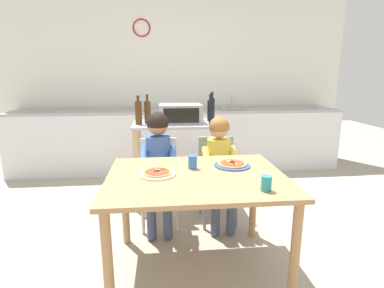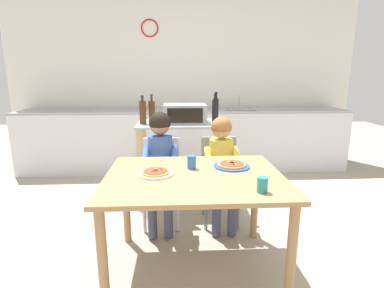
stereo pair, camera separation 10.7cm
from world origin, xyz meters
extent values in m
plane|color=#A89E8C|center=(0.00, 1.12, 0.00)|extent=(11.19, 11.19, 0.00)
cube|color=white|center=(0.00, 2.86, 1.35)|extent=(5.32, 0.12, 2.70)
torus|color=red|center=(-0.50, 2.79, 2.08)|extent=(0.26, 0.02, 0.26)
cube|color=silver|center=(0.00, 2.45, 0.43)|extent=(4.79, 0.60, 0.87)
cube|color=#9E9EA3|center=(0.00, 2.45, 0.88)|extent=(4.79, 0.60, 0.03)
cube|color=gray|center=(0.84, 2.45, 0.90)|extent=(0.40, 0.33, 0.02)
cylinder|color=#B7BABF|center=(0.84, 2.57, 1.00)|extent=(0.02, 0.02, 0.20)
cube|color=#B7BABF|center=(-0.06, 1.26, 0.89)|extent=(0.96, 0.58, 0.02)
cube|color=tan|center=(-0.06, 1.26, 0.32)|extent=(0.88, 0.53, 0.02)
cube|color=tan|center=(-0.50, 1.01, 0.44)|extent=(0.05, 0.05, 0.88)
cube|color=tan|center=(0.37, 1.01, 0.44)|extent=(0.05, 0.05, 0.88)
cube|color=tan|center=(-0.50, 1.51, 0.44)|extent=(0.05, 0.05, 0.88)
cube|color=tan|center=(0.37, 1.51, 0.44)|extent=(0.05, 0.05, 0.88)
cube|color=#999BA0|center=(-0.03, 1.27, 1.00)|extent=(0.46, 0.32, 0.20)
cube|color=black|center=(-0.03, 1.10, 1.00)|extent=(0.37, 0.01, 0.15)
cylinder|color=black|center=(0.13, 1.10, 0.94)|extent=(0.02, 0.01, 0.02)
cylinder|color=black|center=(0.29, 1.12, 1.04)|extent=(0.06, 0.06, 0.27)
cylinder|color=black|center=(0.29, 1.12, 1.20)|extent=(0.03, 0.03, 0.05)
cylinder|color=black|center=(0.29, 1.12, 1.23)|extent=(0.03, 0.03, 0.01)
cylinder|color=black|center=(0.31, 1.36, 1.02)|extent=(0.06, 0.06, 0.23)
cylinder|color=black|center=(0.31, 1.36, 1.16)|extent=(0.02, 0.02, 0.06)
cylinder|color=black|center=(0.31, 1.36, 1.19)|extent=(0.02, 0.02, 0.01)
cylinder|color=#4C2D14|center=(-0.38, 1.25, 1.02)|extent=(0.07, 0.07, 0.24)
cylinder|color=#4C2D14|center=(-0.38, 1.25, 1.17)|extent=(0.02, 0.02, 0.06)
cylinder|color=black|center=(-0.38, 1.25, 1.20)|extent=(0.03, 0.03, 0.01)
cylinder|color=#4C2D14|center=(-0.47, 1.19, 1.02)|extent=(0.07, 0.07, 0.24)
cylinder|color=#4C2D14|center=(-0.47, 1.19, 1.17)|extent=(0.03, 0.03, 0.05)
cylinder|color=black|center=(-0.47, 1.19, 1.19)|extent=(0.03, 0.03, 0.01)
cube|color=#AD7F51|center=(0.00, 0.00, 0.72)|extent=(1.23, 0.96, 0.03)
cylinder|color=#AD7F51|center=(-0.55, -0.42, 0.35)|extent=(0.06, 0.06, 0.71)
cylinder|color=#AD7F51|center=(0.55, -0.42, 0.35)|extent=(0.06, 0.06, 0.71)
cylinder|color=#AD7F51|center=(-0.55, 0.42, 0.35)|extent=(0.06, 0.06, 0.71)
cylinder|color=#AD7F51|center=(0.55, 0.42, 0.35)|extent=(0.06, 0.06, 0.71)
cube|color=silver|center=(-0.27, 0.70, 0.44)|extent=(0.36, 0.36, 0.04)
cube|color=silver|center=(-0.27, 0.86, 0.63)|extent=(0.34, 0.03, 0.38)
cylinder|color=silver|center=(-0.12, 0.55, 0.22)|extent=(0.03, 0.03, 0.42)
cylinder|color=silver|center=(-0.42, 0.55, 0.22)|extent=(0.03, 0.03, 0.42)
cylinder|color=silver|center=(-0.12, 0.85, 0.22)|extent=(0.03, 0.03, 0.42)
cylinder|color=silver|center=(-0.42, 0.85, 0.22)|extent=(0.03, 0.03, 0.42)
cube|color=gray|center=(0.29, 0.71, 0.44)|extent=(0.36, 0.36, 0.04)
cube|color=gray|center=(0.29, 0.87, 0.63)|extent=(0.34, 0.03, 0.38)
cylinder|color=gray|center=(0.44, 0.56, 0.22)|extent=(0.03, 0.03, 0.42)
cylinder|color=gray|center=(0.14, 0.56, 0.22)|extent=(0.03, 0.03, 0.42)
cylinder|color=gray|center=(0.44, 0.86, 0.22)|extent=(0.03, 0.03, 0.42)
cylinder|color=gray|center=(0.14, 0.86, 0.22)|extent=(0.03, 0.03, 0.42)
cube|color=#424C6B|center=(-0.20, 0.56, 0.48)|extent=(0.10, 0.30, 0.10)
cylinder|color=#424C6B|center=(-0.20, 0.43, 0.24)|extent=(0.08, 0.08, 0.44)
cube|color=#424C6B|center=(-0.34, 0.56, 0.48)|extent=(0.10, 0.30, 0.10)
cylinder|color=#424C6B|center=(-0.34, 0.43, 0.24)|extent=(0.08, 0.08, 0.44)
cylinder|color=#3D60A8|center=(-0.14, 0.60, 0.72)|extent=(0.06, 0.26, 0.15)
cylinder|color=#3D60A8|center=(-0.40, 0.60, 0.72)|extent=(0.06, 0.26, 0.15)
cylinder|color=#3D60A8|center=(-0.27, 0.70, 0.68)|extent=(0.22, 0.22, 0.39)
sphere|color=#A37556|center=(-0.27, 0.70, 0.98)|extent=(0.19, 0.19, 0.19)
sphere|color=black|center=(-0.27, 0.70, 0.99)|extent=(0.20, 0.20, 0.20)
cube|color=#424C6B|center=(0.36, 0.57, 0.48)|extent=(0.10, 0.30, 0.10)
cylinder|color=#424C6B|center=(0.36, 0.44, 0.24)|extent=(0.08, 0.08, 0.44)
cube|color=#424C6B|center=(0.22, 0.57, 0.48)|extent=(0.10, 0.30, 0.10)
cylinder|color=#424C6B|center=(0.22, 0.44, 0.24)|extent=(0.08, 0.08, 0.44)
cylinder|color=yellow|center=(0.42, 0.61, 0.69)|extent=(0.06, 0.26, 0.15)
cylinder|color=yellow|center=(0.16, 0.61, 0.69)|extent=(0.06, 0.26, 0.15)
cylinder|color=yellow|center=(0.29, 0.71, 0.66)|extent=(0.22, 0.22, 0.35)
sphere|color=tan|center=(0.29, 0.71, 0.93)|extent=(0.18, 0.18, 0.18)
sphere|color=#9E6633|center=(0.29, 0.71, 0.95)|extent=(0.19, 0.19, 0.19)
cylinder|color=beige|center=(-0.27, 0.03, 0.74)|extent=(0.25, 0.25, 0.01)
cylinder|color=tan|center=(-0.27, 0.03, 0.76)|extent=(0.20, 0.20, 0.01)
cylinder|color=#B23D23|center=(-0.27, 0.03, 0.76)|extent=(0.17, 0.17, 0.00)
cylinder|color=#DBC666|center=(-0.27, 0.04, 0.77)|extent=(0.03, 0.03, 0.01)
cylinder|color=maroon|center=(-0.28, 0.03, 0.77)|extent=(0.04, 0.04, 0.01)
cylinder|color=#386628|center=(-0.26, 0.03, 0.77)|extent=(0.02, 0.02, 0.01)
cylinder|color=maroon|center=(-0.23, 0.07, 0.77)|extent=(0.02, 0.02, 0.01)
cylinder|color=#3356B7|center=(0.29, 0.17, 0.74)|extent=(0.27, 0.27, 0.01)
cylinder|color=tan|center=(0.29, 0.17, 0.76)|extent=(0.21, 0.21, 0.01)
cylinder|color=#B23D23|center=(0.29, 0.17, 0.76)|extent=(0.18, 0.18, 0.00)
cylinder|color=#386628|center=(0.30, 0.13, 0.77)|extent=(0.02, 0.02, 0.01)
cylinder|color=#563319|center=(0.29, 0.18, 0.77)|extent=(0.03, 0.03, 0.01)
cylinder|color=#DBC666|center=(0.31, 0.13, 0.77)|extent=(0.03, 0.03, 0.01)
cylinder|color=#563319|center=(0.30, 0.18, 0.77)|extent=(0.03, 0.03, 0.01)
cylinder|color=#DBC666|center=(0.27, 0.20, 0.77)|extent=(0.03, 0.03, 0.01)
cylinder|color=blue|center=(-0.01, 0.15, 0.79)|extent=(0.07, 0.07, 0.10)
cylinder|color=teal|center=(0.38, -0.33, 0.78)|extent=(0.06, 0.06, 0.09)
camera|label=1|loc=(-0.23, -1.95, 1.42)|focal=28.03mm
camera|label=2|loc=(-0.12, -1.96, 1.42)|focal=28.03mm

